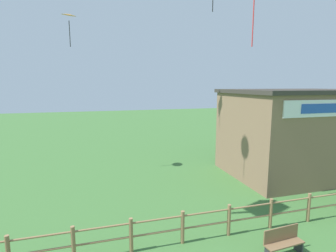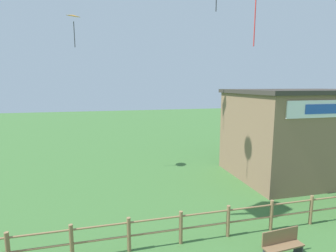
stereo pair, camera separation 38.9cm
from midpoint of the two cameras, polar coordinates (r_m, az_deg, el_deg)
wooden_fence at (r=10.49m, az=3.95°, el=-20.80°), size 19.48×0.14×1.28m
seaside_building at (r=19.20m, az=27.37°, el=-1.34°), size 8.75×6.38×5.64m
park_bench_by_building at (r=10.70m, az=24.60°, el=-22.26°), size 1.51×0.52×0.98m
kite_orange_delta at (r=18.55m, az=-19.30°, el=21.52°), size 1.22×1.22×2.03m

